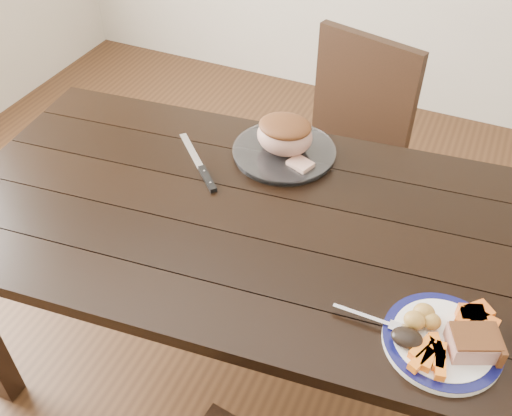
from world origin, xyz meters
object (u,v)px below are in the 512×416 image
at_px(pork_slice, 473,343).
at_px(fork, 376,320).
at_px(serving_platter, 284,153).
at_px(carving_knife, 203,171).
at_px(dinner_plate, 442,341).
at_px(roast_joint, 285,136).
at_px(chair_far, 343,145).
at_px(dining_table, 234,233).

distance_m(pork_slice, fork, 0.21).
distance_m(serving_platter, fork, 0.68).
height_order(fork, carving_knife, fork).
height_order(dinner_plate, fork, fork).
bearing_deg(serving_platter, roast_joint, 180.00).
bearing_deg(dinner_plate, pork_slice, -4.76).
xyz_separation_m(serving_platter, fork, (0.44, -0.52, 0.01)).
bearing_deg(fork, carving_knife, 152.00).
distance_m(chair_far, dinner_plate, 1.10).
bearing_deg(serving_platter, dining_table, -96.86).
height_order(pork_slice, roast_joint, roast_joint).
height_order(serving_platter, roast_joint, roast_joint).
bearing_deg(dining_table, dinner_plate, -18.99).
distance_m(dinner_plate, fork, 0.15).
distance_m(serving_platter, roast_joint, 0.06).
relative_size(dinner_plate, roast_joint, 1.52).
height_order(dining_table, fork, fork).
bearing_deg(dining_table, carving_knife, 144.12).
relative_size(dinner_plate, fork, 1.49).
bearing_deg(serving_platter, chair_far, 79.69).
xyz_separation_m(chair_far, dinner_plate, (0.50, -0.95, 0.23)).
distance_m(dining_table, serving_platter, 0.31).
xyz_separation_m(fork, roast_joint, (-0.44, 0.52, 0.05)).
xyz_separation_m(chair_far, pork_slice, (0.56, -0.95, 0.27)).
distance_m(chair_far, fork, 1.05).
bearing_deg(carving_knife, fork, 15.64).
height_order(dining_table, serving_platter, serving_platter).
xyz_separation_m(dining_table, fork, (0.47, -0.23, 0.11)).
height_order(serving_platter, pork_slice, pork_slice).
bearing_deg(pork_slice, dining_table, 162.18).
bearing_deg(serving_platter, fork, -50.08).
relative_size(chair_far, roast_joint, 5.35).
bearing_deg(pork_slice, carving_knife, 158.42).
relative_size(serving_platter, pork_slice, 3.11).
distance_m(pork_slice, carving_knife, 0.90).
height_order(dinner_plate, serving_platter, serving_platter).
xyz_separation_m(dinner_plate, roast_joint, (-0.58, 0.51, 0.07)).
distance_m(dinner_plate, pork_slice, 0.07).
relative_size(dining_table, carving_knife, 6.88).
xyz_separation_m(serving_platter, pork_slice, (0.64, -0.51, 0.03)).
bearing_deg(chair_far, fork, 125.43).
relative_size(chair_far, pork_slice, 9.17).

